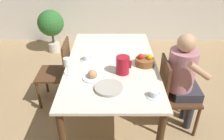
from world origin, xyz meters
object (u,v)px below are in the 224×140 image
wine_glass_water (67,63)px  serving_tray (109,88)px  person_seated (184,76)px  bread_plate (93,75)px  chair_person_side (174,93)px  fruit_bowl (145,61)px  potted_plant (52,25)px  chair_opposite (59,71)px  teacup_near_person (154,94)px  red_pitcher (123,65)px  teacup_across (87,58)px

wine_glass_water → serving_tray: size_ratio=0.79×
person_seated → bread_plate: 0.99m
person_seated → chair_person_side: bearing=-72.4°
fruit_bowl → chair_person_side: bearing=-28.3°
person_seated → potted_plant: 2.79m
chair_person_side → chair_opposite: (-1.40, 0.48, 0.00)m
person_seated → bread_plate: (-0.98, -0.13, 0.08)m
person_seated → teacup_near_person: bearing=-42.9°
fruit_bowl → bread_plate: bearing=-154.3°
chair_person_side → person_seated: person_seated is taller
red_pitcher → bread_plate: 0.33m
chair_person_side → serving_tray: chair_person_side is taller
wine_glass_water → fruit_bowl: wine_glass_water is taller
chair_person_side → red_pitcher: 0.69m
chair_person_side → fruit_bowl: (-0.33, 0.18, 0.32)m
chair_opposite → serving_tray: size_ratio=3.27×
person_seated → teacup_across: bearing=-103.4°
person_seated → wine_glass_water: size_ratio=5.49×
bread_plate → serving_tray: bearing=-48.6°
teacup_across → bread_plate: (0.10, -0.38, 0.00)m
person_seated → red_pitcher: 0.69m
red_pitcher → wine_glass_water: 0.57m
potted_plant → fruit_bowl: bearing=-50.3°
red_pitcher → potted_plant: bearing=122.2°
person_seated → teacup_across: (-1.08, 0.26, 0.08)m
serving_tray → red_pitcher: bearing=64.1°
teacup_across → bread_plate: bearing=-75.4°
red_pitcher → bread_plate: size_ratio=0.92×
teacup_across → serving_tray: size_ratio=0.49×
teacup_near_person → potted_plant: bearing=122.4°
bread_plate → fruit_bowl: size_ratio=0.97×
chair_opposite → person_seated: person_seated is taller
red_pitcher → wine_glass_water: size_ratio=0.90×
teacup_near_person → bread_plate: bearing=152.1°
person_seated → bread_plate: size_ratio=5.64×
chair_opposite → bread_plate: 0.82m
red_pitcher → fruit_bowl: 0.31m
serving_tray → fruit_bowl: fruit_bowl is taller
wine_glass_water → fruit_bowl: 0.86m
serving_tray → wine_glass_water: bearing=152.2°
red_pitcher → bread_plate: red_pitcher is taller
person_seated → bread_plate: bearing=-82.7°
bread_plate → red_pitcher: bearing=17.6°
teacup_across → fruit_bowl: bearing=-9.3°
red_pitcher → fruit_bowl: size_ratio=0.90×
teacup_across → chair_person_side: bearing=-16.0°
teacup_near_person → potted_plant: (-1.54, 2.43, -0.22)m
red_pitcher → potted_plant: red_pitcher is taller
red_pitcher → wine_glass_water: (-0.56, -0.07, 0.06)m
chair_person_side → wine_glass_water: size_ratio=4.15×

